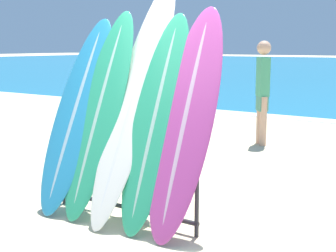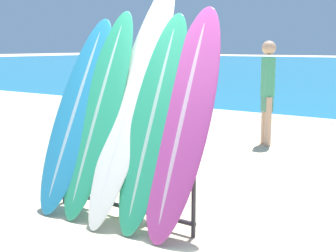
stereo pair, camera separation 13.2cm
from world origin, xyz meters
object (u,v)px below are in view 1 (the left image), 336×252
surfboard_slot_2 (135,97)px  surfboard_slot_1 (100,112)px  surfboard_slot_0 (77,113)px  surfboard_rack (123,176)px  surfboard_slot_3 (156,120)px  person_mid_beach (263,89)px  person_near_water (134,100)px  surfboard_slot_4 (186,121)px

surfboard_slot_2 → surfboard_slot_1: bearing=-163.1°
surfboard_slot_1 → surfboard_slot_0: bearing=-178.0°
surfboard_rack → surfboard_slot_2: 0.78m
surfboard_slot_3 → person_mid_beach: 4.06m
surfboard_slot_3 → person_near_water: size_ratio=1.22×
surfboard_slot_3 → surfboard_slot_1: bearing=178.7°
surfboard_slot_2 → surfboard_slot_4: bearing=-10.0°
surfboard_slot_0 → surfboard_slot_3: 1.01m
surfboard_slot_4 → surfboard_slot_1: bearing=179.7°
surfboard_slot_2 → person_near_water: (-1.42, 1.84, -0.29)m
surfboard_rack → surfboard_slot_0: surfboard_slot_0 is taller
surfboard_slot_3 → surfboard_slot_4: bearing=1.7°
surfboard_slot_0 → surfboard_rack: bearing=-5.9°
person_near_water → person_mid_beach: size_ratio=0.93×
surfboard_slot_0 → person_mid_beach: 4.04m
surfboard_rack → person_near_water: person_near_water is taller
surfboard_slot_1 → person_mid_beach: surfboard_slot_1 is taller
surfboard_slot_0 → surfboard_slot_3: surfboard_slot_3 is taller
surfboard_slot_1 → person_mid_beach: size_ratio=1.17×
surfboard_slot_4 → surfboard_slot_2: bearing=170.0°
surfboard_slot_0 → surfboard_slot_2: bearing=10.2°
surfboard_rack → surfboard_slot_2: (0.01, 0.19, 0.76)m
surfboard_slot_3 → person_mid_beach: bearing=97.9°
surfboard_slot_2 → person_near_water: surfboard_slot_2 is taller
surfboard_slot_1 → surfboard_slot_2: size_ratio=0.87×
surfboard_slot_1 → surfboard_slot_4: (1.02, -0.01, -0.00)m
surfboard_slot_0 → surfboard_slot_2: size_ratio=0.84×
surfboard_slot_0 → surfboard_slot_4: size_ratio=0.97×
surfboard_rack → surfboard_slot_2: surfboard_slot_2 is taller
surfboard_slot_4 → surfboard_rack: bearing=-173.7°
surfboard_slot_4 → person_near_water: surfboard_slot_4 is taller
surfboard_slot_4 → person_mid_beach: (-0.89, 4.01, -0.06)m
surfboard_slot_0 → surfboard_slot_4: bearing=0.2°
surfboard_slot_0 → surfboard_slot_1: surfboard_slot_1 is taller
surfboard_slot_3 → surfboard_slot_4: 0.33m
surfboard_slot_0 → person_near_water: (-0.75, 1.96, -0.10)m
surfboard_slot_3 → surfboard_slot_4: size_ratio=0.98×
surfboard_slot_1 → surfboard_slot_2: 0.41m
surfboard_slot_4 → surfboard_slot_3: bearing=-178.3°
person_near_water → surfboard_slot_0: bearing=-159.7°
surfboard_slot_2 → person_mid_beach: size_ratio=1.34×
surfboard_rack → surfboard_slot_3: size_ratio=0.84×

